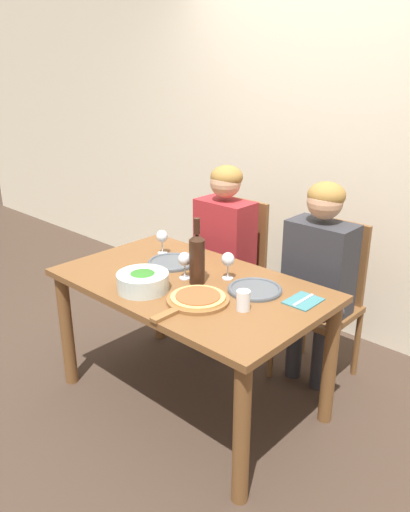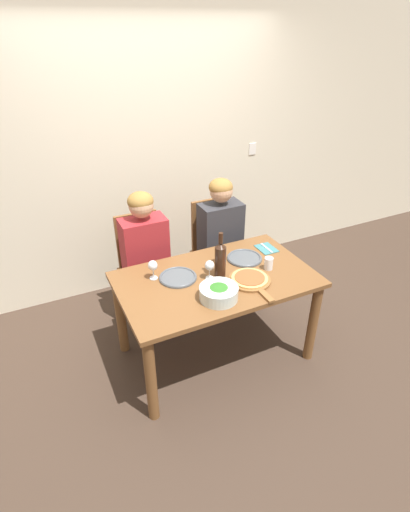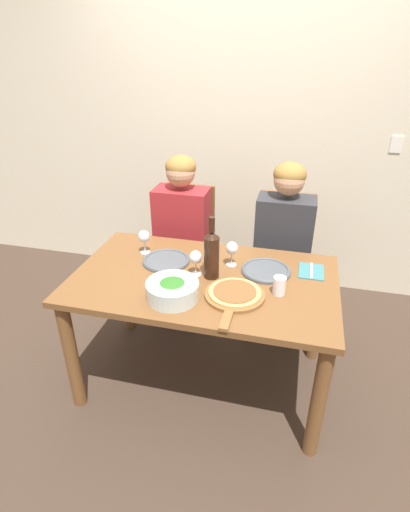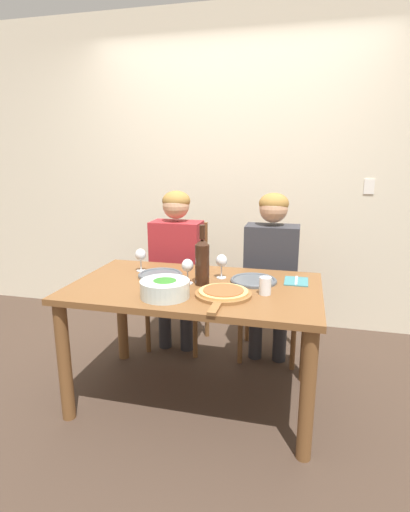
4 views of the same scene
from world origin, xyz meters
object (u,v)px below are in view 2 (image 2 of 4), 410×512
(wine_glass_centre, at_px, (210,266))
(water_tumbler, at_px, (269,263))
(chair_left, at_px, (143,265))
(broccoli_bowl, at_px, (219,293))
(wine_glass_right, at_px, (221,252))
(wine_bottle, at_px, (220,259))
(dinner_plate_left, at_px, (178,277))
(chair_right, at_px, (215,247))
(dinner_plate_right, at_px, (245,258))
(pizza_on_board, at_px, (250,280))
(fork_on_napkin, at_px, (266,248))
(person_man, at_px, (221,231))
(person_woman, at_px, (145,248))
(wine_glass_left, at_px, (153,266))

(wine_glass_centre, relative_size, water_tumbler, 1.55)
(chair_left, relative_size, broccoli_bowl, 3.65)
(wine_glass_right, xyz_separation_m, wine_glass_centre, (-0.17, -0.16, 0.00))
(wine_bottle, height_order, dinner_plate_left, wine_bottle)
(chair_left, distance_m, chair_right, 0.72)
(broccoli_bowl, distance_m, water_tumbler, 0.55)
(chair_right, height_order, dinner_plate_right, chair_right)
(wine_bottle, bearing_deg, pizza_on_board, -46.78)
(wine_glass_centre, height_order, fork_on_napkin, wine_glass_centre)
(person_man, distance_m, wine_glass_right, 0.57)
(pizza_on_board, bearing_deg, person_man, 76.88)
(wine_glass_right, bearing_deg, person_woman, 132.89)
(water_tumbler, bearing_deg, person_woman, 135.96)
(chair_right, height_order, person_woman, person_woman)
(chair_right, relative_size, wine_bottle, 2.74)
(wine_glass_left, height_order, wine_glass_right, same)
(person_woman, height_order, wine_glass_centre, person_woman)
(chair_left, height_order, person_woman, person_woman)
(water_tumbler, bearing_deg, fork_on_napkin, 59.06)
(person_woman, distance_m, dinner_plate_right, 0.84)
(dinner_plate_left, bearing_deg, wine_glass_left, 154.93)
(person_man, distance_m, pizza_on_board, 0.84)
(chair_left, xyz_separation_m, chair_right, (0.72, 0.00, 0.00))
(person_woman, bearing_deg, dinner_plate_left, -82.38)
(chair_right, relative_size, dinner_plate_left, 3.49)
(pizza_on_board, height_order, wine_glass_centre, wine_glass_centre)
(fork_on_napkin, bearing_deg, dinner_plate_right, -166.02)
(person_woman, bearing_deg, wine_bottle, -59.95)
(wine_glass_left, relative_size, water_tumbler, 1.55)
(wine_glass_left, relative_size, wine_glass_centre, 1.00)
(water_tumbler, xyz_separation_m, fork_on_napkin, (0.16, 0.27, -0.05))
(chair_right, xyz_separation_m, person_woman, (-0.72, -0.11, 0.23))
(fork_on_napkin, bearing_deg, water_tumbler, -120.94)
(person_man, relative_size, dinner_plate_right, 4.43)
(fork_on_napkin, bearing_deg, chair_left, 147.99)
(wine_glass_right, height_order, water_tumbler, wine_glass_right)
(wine_glass_centre, bearing_deg, wine_glass_right, 42.00)
(chair_right, relative_size, wine_glass_right, 6.48)
(water_tumbler, bearing_deg, wine_bottle, 167.83)
(pizza_on_board, relative_size, wine_glass_left, 2.98)
(person_man, distance_m, broccoli_bowl, 1.02)
(dinner_plate_right, distance_m, pizza_on_board, 0.32)
(person_man, bearing_deg, wine_glass_left, -150.14)
(dinner_plate_right, bearing_deg, wine_glass_centre, -161.10)
(person_man, distance_m, dinner_plate_left, 0.85)
(person_woman, xyz_separation_m, dinner_plate_left, (0.07, -0.54, 0.01))
(person_woman, bearing_deg, wine_glass_left, -101.01)
(wine_glass_right, bearing_deg, fork_on_napkin, 4.53)
(wine_bottle, bearing_deg, dinner_plate_left, 161.49)
(person_woman, distance_m, pizza_on_board, 0.97)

